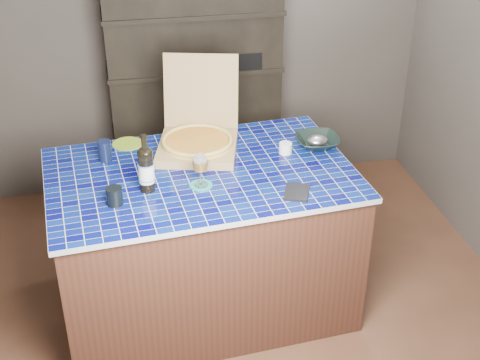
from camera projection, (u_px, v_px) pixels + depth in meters
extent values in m
plane|color=brown|center=(234.00, 322.00, 3.97)|extent=(3.50, 3.50, 0.00)
plane|color=#4A4440|center=(189.00, 29.00, 4.83)|extent=(3.50, 0.00, 3.50)
cube|color=black|center=(194.00, 85.00, 4.82)|extent=(1.20, 0.40, 1.80)
cube|color=black|center=(229.00, 56.00, 4.70)|extent=(0.40, 0.32, 0.12)
cube|color=#412219|center=(203.00, 243.00, 3.91)|extent=(1.72, 1.16, 0.89)
cube|color=#050850|center=(201.00, 175.00, 3.68)|extent=(1.76, 1.20, 0.03)
cube|color=#9B7E50|center=(198.00, 148.00, 3.87)|extent=(0.54, 0.54, 0.05)
cube|color=#9B7E50|center=(201.00, 91.00, 3.98)|extent=(0.46, 0.21, 0.44)
cylinder|color=tan|center=(197.00, 143.00, 3.86)|extent=(0.41, 0.41, 0.01)
cylinder|color=maroon|center=(197.00, 141.00, 3.85)|extent=(0.36, 0.36, 0.01)
torus|color=tan|center=(197.00, 140.00, 3.85)|extent=(0.41, 0.41, 0.02)
cylinder|color=black|center=(146.00, 171.00, 3.45)|extent=(0.08, 0.08, 0.22)
ellipsoid|color=black|center=(145.00, 152.00, 3.40)|extent=(0.08, 0.08, 0.04)
cylinder|color=black|center=(144.00, 143.00, 3.37)|extent=(0.03, 0.03, 0.09)
cylinder|color=silver|center=(146.00, 173.00, 3.46)|extent=(0.08, 0.08, 0.10)
cylinder|color=#3F73D7|center=(147.00, 178.00, 3.48)|extent=(0.09, 0.09, 0.01)
cylinder|color=#3F73D7|center=(146.00, 164.00, 3.43)|extent=(0.09, 0.09, 0.01)
cylinder|color=teal|center=(201.00, 185.00, 3.55)|extent=(0.12, 0.12, 0.01)
cylinder|color=white|center=(201.00, 184.00, 3.54)|extent=(0.07, 0.07, 0.01)
cylinder|color=white|center=(201.00, 177.00, 3.52)|extent=(0.01, 0.01, 0.08)
ellipsoid|color=white|center=(200.00, 163.00, 3.48)|extent=(0.08, 0.08, 0.11)
cylinder|color=#AE731B|center=(200.00, 165.00, 3.48)|extent=(0.07, 0.07, 0.05)
cylinder|color=white|center=(200.00, 159.00, 3.47)|extent=(0.07, 0.07, 0.02)
cylinder|color=black|center=(114.00, 196.00, 3.37)|extent=(0.08, 0.08, 0.09)
cube|color=black|center=(297.00, 192.00, 3.48)|extent=(0.18, 0.21, 0.01)
imported|color=black|center=(317.00, 142.00, 3.93)|extent=(0.26, 0.26, 0.06)
ellipsoid|color=#B5B2BE|center=(317.00, 140.00, 3.92)|extent=(0.13, 0.11, 0.06)
cylinder|color=white|center=(285.00, 148.00, 3.85)|extent=(0.07, 0.07, 0.06)
cylinder|color=black|center=(105.00, 151.00, 3.77)|extent=(0.08, 0.08, 0.12)
cylinder|color=#7EA523|center=(128.00, 144.00, 3.97)|extent=(0.18, 0.18, 0.01)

